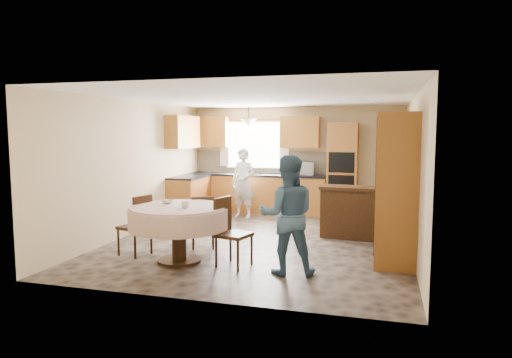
{
  "coord_description": "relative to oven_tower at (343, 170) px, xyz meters",
  "views": [
    {
      "loc": [
        2.02,
        -7.67,
        1.93
      ],
      "look_at": [
        -0.21,
        0.3,
        1.06
      ],
      "focal_mm": 32.0,
      "sensor_mm": 36.0,
      "label": 1
    }
  ],
  "objects": [
    {
      "name": "oven_lower",
      "position": [
        0.0,
        -0.31,
        -0.31
      ],
      "size": [
        0.56,
        0.01,
        0.45
      ],
      "primitive_type": "cube",
      "color": "black",
      "rests_on": "oven_tower"
    },
    {
      "name": "window",
      "position": [
        -2.15,
        0.29,
        0.54
      ],
      "size": [
        1.4,
        0.03,
        1.1
      ],
      "primitive_type": "cube",
      "color": "white",
      "rests_on": "wall_back"
    },
    {
      "name": "cup_table",
      "position": [
        -1.84,
        -4.42,
        -0.18
      ],
      "size": [
        0.14,
        0.14,
        0.09
      ],
      "primitive_type": "imported",
      "rotation": [
        0.0,
        0.0,
        0.28
      ],
      "color": "#B2B2B2",
      "rests_on": "dining_table"
    },
    {
      "name": "wall_front",
      "position": [
        -1.15,
        -5.69,
        0.19
      ],
      "size": [
        5.0,
        0.02,
        2.5
      ],
      "primitive_type": "cube",
      "color": "tan",
      "rests_on": "floor"
    },
    {
      "name": "cupboard",
      "position": [
        1.07,
        -3.43,
        0.03
      ],
      "size": [
        0.57,
        1.15,
        2.19
      ],
      "primitive_type": "cube",
      "color": "#AF742E",
      "rests_on": "floor"
    },
    {
      "name": "base_cab_left",
      "position": [
        -3.35,
        -0.89,
        -0.62
      ],
      "size": [
        0.6,
        1.2,
        0.88
      ],
      "primitive_type": "cube",
      "color": "#AF742E",
      "rests_on": "floor"
    },
    {
      "name": "wall_cab_side",
      "position": [
        -3.48,
        -0.89,
        0.85
      ],
      "size": [
        0.33,
        1.2,
        0.72
      ],
      "primitive_type": "cube",
      "color": "#C58231",
      "rests_on": "wall_left"
    },
    {
      "name": "person_sink",
      "position": [
        -2.12,
        -0.71,
        -0.28
      ],
      "size": [
        0.63,
        0.48,
        1.56
      ],
      "primitive_type": "imported",
      "rotation": [
        0.0,
        0.0,
        -0.2
      ],
      "color": "silver",
      "rests_on": "floor"
    },
    {
      "name": "chair_left",
      "position": [
        -2.76,
        -4.16,
        -0.54
      ],
      "size": [
        0.5,
        0.5,
        0.95
      ],
      "rotation": [
        0.0,
        0.0,
        -1.83
      ],
      "color": "#3E2310",
      "rests_on": "floor"
    },
    {
      "name": "chair_right",
      "position": [
        -1.23,
        -4.28,
        -0.51
      ],
      "size": [
        0.52,
        0.52,
        0.99
      ],
      "rotation": [
        0.0,
        0.0,
        1.31
      ],
      "color": "#3E2310",
      "rests_on": "floor"
    },
    {
      "name": "base_cab_back",
      "position": [
        -2.0,
        0.01,
        -0.62
      ],
      "size": [
        3.3,
        0.6,
        0.88
      ],
      "primitive_type": "cube",
      "color": "#AF742E",
      "rests_on": "floor"
    },
    {
      "name": "oven_tower",
      "position": [
        0.0,
        0.0,
        0.0
      ],
      "size": [
        0.66,
        0.62,
        2.12
      ],
      "primitive_type": "cube",
      "color": "#AF742E",
      "rests_on": "floor"
    },
    {
      "name": "ceiling",
      "position": [
        -1.15,
        -2.69,
        1.44
      ],
      "size": [
        5.0,
        6.0,
        0.01
      ],
      "primitive_type": "cube",
      "color": "white",
      "rests_on": "wall_back"
    },
    {
      "name": "oven_upper",
      "position": [
        0.0,
        -0.31,
        0.19
      ],
      "size": [
        0.56,
        0.01,
        0.45
      ],
      "primitive_type": "cube",
      "color": "black",
      "rests_on": "oven_tower"
    },
    {
      "name": "chair_back",
      "position": [
        -1.96,
        -3.49,
        -0.57
      ],
      "size": [
        0.5,
        0.5,
        0.88
      ],
      "rotation": [
        0.0,
        0.0,
        3.53
      ],
      "color": "#3E2310",
      "rests_on": "floor"
    },
    {
      "name": "sideboard",
      "position": [
        0.41,
        -2.08,
        -0.62
      ],
      "size": [
        1.28,
        0.63,
        0.88
      ],
      "primitive_type": "cube",
      "rotation": [
        0.0,
        0.0,
        -0.1
      ],
      "color": "#3E2310",
      "rests_on": "floor"
    },
    {
      "name": "curtain_right",
      "position": [
        -1.4,
        0.24,
        0.59
      ],
      "size": [
        0.22,
        0.02,
        1.15
      ],
      "primitive_type": "cube",
      "color": "white",
      "rests_on": "wall_back"
    },
    {
      "name": "dining_table",
      "position": [
        -2.0,
        -4.3,
        -0.41
      ],
      "size": [
        1.46,
        1.46,
        0.83
      ],
      "color": "#3E2310",
      "rests_on": "floor"
    },
    {
      "name": "wall_back",
      "position": [
        -1.15,
        0.31,
        0.19
      ],
      "size": [
        5.0,
        0.02,
        2.5
      ],
      "primitive_type": "cube",
      "color": "tan",
      "rests_on": "floor"
    },
    {
      "name": "framed_picture",
      "position": [
        1.32,
        -1.45,
        0.61
      ],
      "size": [
        0.06,
        0.54,
        0.45
      ],
      "color": "gold",
      "rests_on": "wall_right"
    },
    {
      "name": "wall_cab_left",
      "position": [
        -3.2,
        0.15,
        0.85
      ],
      "size": [
        0.85,
        0.33,
        0.72
      ],
      "primitive_type": "cube",
      "color": "#C58231",
      "rests_on": "wall_back"
    },
    {
      "name": "microwave",
      "position": [
        -0.93,
        -0.04,
        0.01
      ],
      "size": [
        0.61,
        0.46,
        0.31
      ],
      "primitive_type": "imported",
      "rotation": [
        0.0,
        0.0,
        0.16
      ],
      "color": "silver",
      "rests_on": "counter_back"
    },
    {
      "name": "person_dining",
      "position": [
        -0.35,
        -4.42,
        -0.25
      ],
      "size": [
        0.91,
        0.78,
        1.61
      ],
      "primitive_type": "imported",
      "rotation": [
        0.0,
        0.0,
        3.38
      ],
      "color": "#3B5E82",
      "rests_on": "floor"
    },
    {
      "name": "space_heater",
      "position": [
        0.5,
        -1.7,
        -0.79
      ],
      "size": [
        0.46,
        0.39,
        0.53
      ],
      "primitive_type": "cube",
      "rotation": [
        0.0,
        0.0,
        -0.36
      ],
      "color": "black",
      "rests_on": "floor"
    },
    {
      "name": "wall_left",
      "position": [
        -3.65,
        -2.69,
        0.19
      ],
      "size": [
        0.02,
        6.0,
        2.5
      ],
      "primitive_type": "cube",
      "color": "tan",
      "rests_on": "floor"
    },
    {
      "name": "backsplash",
      "position": [
        -2.0,
        0.3,
        0.12
      ],
      "size": [
        3.3,
        0.02,
        0.55
      ],
      "primitive_type": "cube",
      "color": "tan",
      "rests_on": "wall_back"
    },
    {
      "name": "curtain_left",
      "position": [
        -2.9,
        0.24,
        0.59
      ],
      "size": [
        0.22,
        0.02,
        1.15
      ],
      "primitive_type": "cube",
      "color": "white",
      "rests_on": "wall_back"
    },
    {
      "name": "counter_back",
      "position": [
        -2.0,
        0.01,
        -0.16
      ],
      "size": [
        3.3,
        0.64,
        0.04
      ],
      "primitive_type": "cube",
      "color": "black",
      "rests_on": "base_cab_back"
    },
    {
      "name": "bowl_table",
      "position": [
        -2.28,
        -4.12,
        -0.2
      ],
      "size": [
        0.23,
        0.23,
        0.05
      ],
      "primitive_type": "imported",
      "rotation": [
        0.0,
        0.0,
        0.34
      ],
      "color": "#B2B2B2",
      "rests_on": "dining_table"
    },
    {
      "name": "bowl_sideboard",
      "position": [
        0.06,
        -2.08,
        -0.15
      ],
      "size": [
        0.27,
        0.27,
        0.05
      ],
      "primitive_type": "imported",
      "rotation": [
        0.0,
        0.0,
        0.44
      ],
      "color": "#B2B2B2",
      "rests_on": "sideboard"
    },
    {
      "name": "bottle_sideboard",
      "position": [
        0.87,
        -2.08,
        -0.03
      ],
      "size": [
        0.13,
        0.13,
        0.29
      ],
      "primitive_type": "imported",
      "rotation": [
        0.0,
        0.0,
        0.19
      ],
      "color": "silver",
      "rests_on": "sideboard"
    },
    {
      "name": "counter_left",
      "position": [
        -3.35,
        -0.89,
        -0.16
      ],
      "size": [
        0.64,
        1.2,
        0.04
      ],
      "primitive_type": "cube",
      "color": "black",
      "rests_on": "base_cab_left"
    },
    {
      "name": "floor",
      "position": [
        -1.15,
        -2.69,
        -1.06
      ],
      "size": [
        5.0,
        6.0,
        0.01
      ],
      "primitive_type": "cube",
      "color": "brown",
      "rests_on": "ground"
    },
    {
      "name": "wall_right",
      "position": [
        1.35,
        -2.69,
        0.19
      ],
      "size": [
        0.02,
        6.0,
        2.5
      ],
      "primitive_type": "cube",
      "color": "tan",
      "rests_on": "floor"
    },
    {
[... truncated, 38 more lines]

